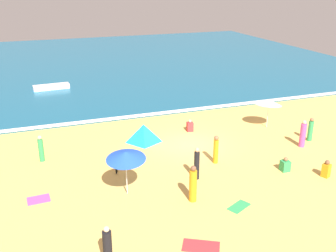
{
  "coord_description": "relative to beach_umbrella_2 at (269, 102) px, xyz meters",
  "views": [
    {
      "loc": [
        -9.29,
        -21.48,
        10.09
      ],
      "look_at": [
        -0.94,
        1.66,
        0.8
      ],
      "focal_mm": 42.08,
      "sensor_mm": 36.0,
      "label": 1
    }
  ],
  "objects": [
    {
      "name": "beachgoer_9",
      "position": [
        -1.24,
        -7.59,
        -1.43
      ],
      "size": [
        0.48,
        0.48,
        0.98
      ],
      "color": "orange",
      "rests_on": "ground_plane"
    },
    {
      "name": "wave_breaker_foam",
      "position": [
        -6.4,
        5.26,
        -1.76
      ],
      "size": [
        57.0,
        0.7,
        0.01
      ],
      "primitive_type": "cube",
      "color": "white",
      "rests_on": "ocean_water"
    },
    {
      "name": "beachgoer_5",
      "position": [
        1.24,
        -3.13,
        -1.11
      ],
      "size": [
        0.33,
        0.33,
        1.59
      ],
      "color": "green",
      "rests_on": "ground_plane"
    },
    {
      "name": "beachgoer_8",
      "position": [
        -13.72,
        -10.51,
        -1.07
      ],
      "size": [
        0.48,
        0.48,
        1.7
      ],
      "color": "black",
      "rests_on": "ground_plane"
    },
    {
      "name": "ground_plane",
      "position": [
        -6.4,
        -1.04,
        -1.86
      ],
      "size": [
        60.0,
        60.0,
        0.0
      ],
      "primitive_type": "plane",
      "color": "#EDBC60"
    },
    {
      "name": "beachgoer_7",
      "position": [
        -5.52,
        1.15,
        -1.51
      ],
      "size": [
        0.48,
        0.48,
        0.85
      ],
      "color": "red",
      "rests_on": "ground_plane"
    },
    {
      "name": "beach_towel_1",
      "position": [
        -15.97,
        -4.77,
        -1.86
      ],
      "size": [
        1.11,
        0.87,
        0.01
      ],
      "color": "#D84CA5",
      "rests_on": "ground_plane"
    },
    {
      "name": "beach_towel_0",
      "position": [
        -7.13,
        -8.64,
        -1.86
      ],
      "size": [
        1.34,
        1.08,
        0.01
      ],
      "color": "green",
      "rests_on": "ground_plane"
    },
    {
      "name": "beachgoer_2",
      "position": [
        -15.54,
        -0.35,
        -1.1
      ],
      "size": [
        0.42,
        0.42,
        1.6
      ],
      "color": "green",
      "rests_on": "ground_plane"
    },
    {
      "name": "beach_umbrella_2",
      "position": [
        0.0,
        0.0,
        0.0
      ],
      "size": [
        2.59,
        2.58,
        2.14
      ],
      "color": "silver",
      "rests_on": "ground_plane"
    },
    {
      "name": "beach_tent",
      "position": [
        -9.12,
        0.33,
        -1.25
      ],
      "size": [
        2.06,
        1.93,
        1.23
      ],
      "color": "#1999D8",
      "rests_on": "ground_plane"
    },
    {
      "name": "beach_towel_2",
      "position": [
        -10.02,
        -10.7,
        -1.86
      ],
      "size": [
        1.71,
        1.45,
        0.01
      ],
      "color": "red",
      "rests_on": "ground_plane"
    },
    {
      "name": "small_boat_0",
      "position": [
        -13.8,
        15.56,
        -1.54
      ],
      "size": [
        3.39,
        1.18,
        0.44
      ],
      "color": "white",
      "rests_on": "ocean_water"
    },
    {
      "name": "beachgoer_0",
      "position": [
        -2.9,
        -6.25,
        -1.52
      ],
      "size": [
        0.48,
        0.48,
        0.83
      ],
      "color": "green",
      "rests_on": "ground_plane"
    },
    {
      "name": "beachgoer_10",
      "position": [
        -8.97,
        -7.4,
        -0.98
      ],
      "size": [
        0.5,
        0.5,
        1.87
      ],
      "color": "orange",
      "rests_on": "ground_plane"
    },
    {
      "name": "beachgoer_1",
      "position": [
        -6.08,
        -4.01,
        -1.02
      ],
      "size": [
        0.4,
        0.4,
        1.69
      ],
      "color": "orange",
      "rests_on": "ground_plane"
    },
    {
      "name": "ocean_water",
      "position": [
        -6.4,
        26.96,
        -1.81
      ],
      "size": [
        60.0,
        44.0,
        0.1
      ],
      "primitive_type": "cube",
      "color": "#196084",
      "rests_on": "ground_plane"
    },
    {
      "name": "beachgoer_3",
      "position": [
        -7.89,
        -5.4,
        -0.99
      ],
      "size": [
        0.29,
        0.29,
        1.8
      ],
      "color": "black",
      "rests_on": "ground_plane"
    },
    {
      "name": "beach_umbrella_4",
      "position": [
        -11.77,
        -5.66,
        0.22
      ],
      "size": [
        2.58,
        2.6,
        2.4
      ],
      "color": "silver",
      "rests_on": "ground_plane"
    },
    {
      "name": "beachgoer_4",
      "position": [
        0.14,
        -3.75,
        -1.04
      ],
      "size": [
        0.44,
        0.44,
        1.77
      ],
      "color": "#D84CA5",
      "rests_on": "ground_plane"
    },
    {
      "name": "parked_bicycle",
      "position": [
        -11.58,
        -2.74,
        -1.48
      ],
      "size": [
        0.63,
        1.75,
        0.76
      ],
      "color": "black",
      "rests_on": "ground_plane"
    }
  ]
}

